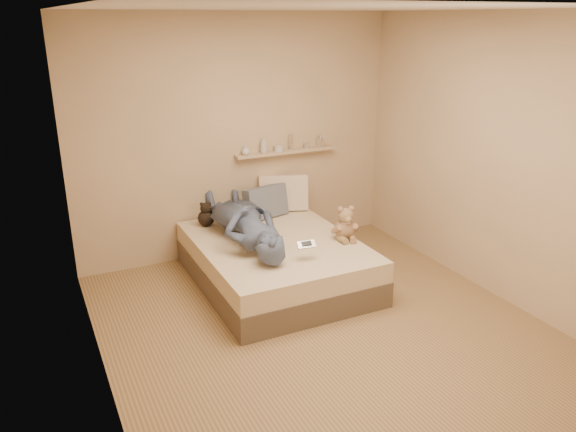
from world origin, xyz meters
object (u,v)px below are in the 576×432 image
game_console (306,245)px  pillow_cream (283,193)px  dark_plush (206,216)px  bed (276,262)px  person (245,222)px  wall_shelf (286,152)px  pillow_grey (266,202)px  teddy_bear (345,226)px

game_console → pillow_cream: pillow_cream is taller
dark_plush → bed: bearing=-55.1°
dark_plush → person: person is taller
person → wall_shelf: wall_shelf is taller
pillow_cream → wall_shelf: size_ratio=0.46×
bed → pillow_grey: size_ratio=3.80×
bed → dark_plush: (-0.49, 0.70, 0.34)m
game_console → pillow_grey: pillow_grey is taller
bed → pillow_cream: bearing=60.1°
teddy_bear → pillow_grey: size_ratio=0.70×
dark_plush → person: 0.59m
pillow_cream → pillow_grey: pillow_cream is taller
teddy_bear → dark_plush: bearing=139.4°
game_console → teddy_bear: (0.58, 0.28, -0.01)m
bed → teddy_bear: (0.64, -0.26, 0.37)m
teddy_bear → game_console: bearing=-154.4°
bed → wall_shelf: 1.38m
bed → person: bearing=148.4°
person → wall_shelf: bearing=-134.6°
bed → game_console: (0.06, -0.54, 0.38)m
bed → teddy_bear: size_ratio=5.42×
bed → person: person is taller
pillow_cream → teddy_bear: bearing=-81.8°
pillow_cream → bed: bearing=-119.9°
pillow_cream → person: bearing=-137.8°
game_console → pillow_grey: bearing=83.5°
game_console → wall_shelf: (0.49, 1.45, 0.50)m
teddy_bear → dark_plush: size_ratio=1.30×
wall_shelf → game_console: bearing=-108.7°
bed → dark_plush: 0.92m
bed → pillow_cream: (0.48, 0.83, 0.43)m
teddy_bear → person: bearing=154.6°
person → wall_shelf: (0.81, 0.75, 0.46)m
pillow_grey → wall_shelf: wall_shelf is taller
game_console → pillow_cream: (0.42, 1.37, 0.05)m
game_console → pillow_cream: size_ratio=0.32×
game_console → dark_plush: (-0.54, 1.24, -0.04)m
dark_plush → pillow_grey: bearing=-0.5°
teddy_bear → pillow_cream: size_ratio=0.64×
wall_shelf → pillow_grey: bearing=-148.1°
bed → game_console: game_console is taller
game_console → teddy_bear: 0.64m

